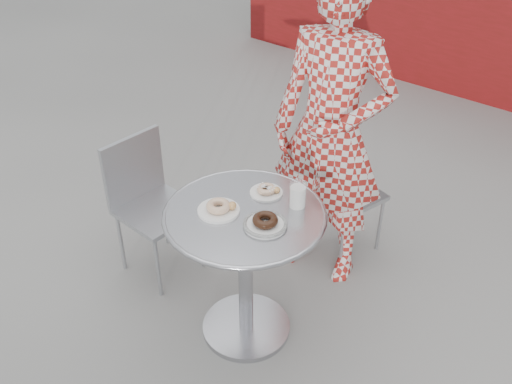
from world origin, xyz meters
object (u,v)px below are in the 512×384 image
Objects in this scene: milk_cup at (298,196)px; chair_left at (159,233)px; seated_person at (331,133)px; plate_near at (219,208)px; bistro_table at (245,244)px; chair_far at (343,216)px; plate_checker at (265,223)px; plate_far at (267,191)px.

chair_left is at bearing -170.86° from milk_cup.
seated_person is 9.16× the size of plate_near.
chair_far is (0.00, 0.92, -0.35)m from bistro_table.
plate_near is 0.24m from plate_checker.
seated_person is 11.27× the size of plate_far.
plate_checker is (0.23, 0.05, -0.00)m from plate_near.
chair_left is 1.02m from plate_checker.
plate_checker is 0.22m from milk_cup.
seated_person is at bearing 88.05° from plate_far.
plate_far is 0.27m from plate_near.
plate_far is 0.81× the size of plate_near.
plate_checker is (0.16, -0.20, -0.00)m from plate_far.
milk_cup is (0.02, 0.22, 0.04)m from plate_checker.
chair_left is 4.23× the size of plate_near.
plate_far is 0.26m from plate_checker.
chair_far is 0.70m from seated_person.
milk_cup is at bearing 46.84° from plate_near.
plate_checker is at bearing -92.54° from chair_left.
seated_person is at bearing 103.50° from chair_far.
milk_cup is at bearing 84.76° from plate_checker.
plate_far is at bearing 96.17° from bistro_table.
milk_cup is (0.15, -0.72, 0.60)m from chair_far.
chair_left is 5.20× the size of plate_far.
plate_near is (-0.10, -0.99, 0.56)m from chair_far.
plate_near is (0.63, -0.13, 0.54)m from chair_left.
plate_far reaches higher than chair_far.
plate_far reaches higher than bistro_table.
milk_cup reaches higher than plate_checker.
milk_cup is (0.16, 0.20, 0.25)m from bistro_table.
bistro_table is at bearing 104.52° from chair_far.
milk_cup is at bearing -83.93° from seated_person.
plate_checker is at bearing -95.24° from milk_cup.
bistro_table is 0.80m from chair_left.
plate_near is 0.98× the size of plate_checker.
chair_far is at bearing -37.78° from chair_left.
chair_far is 1.14m from plate_near.
plate_far is at bearing 73.55° from plate_near.
seated_person reaches higher than plate_near.
plate_far is at bearing -77.12° from chair_left.
chair_far is 3.86× the size of plate_checker.
bistro_table is at bearing 35.80° from plate_near.
seated_person is 0.75m from plate_checker.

